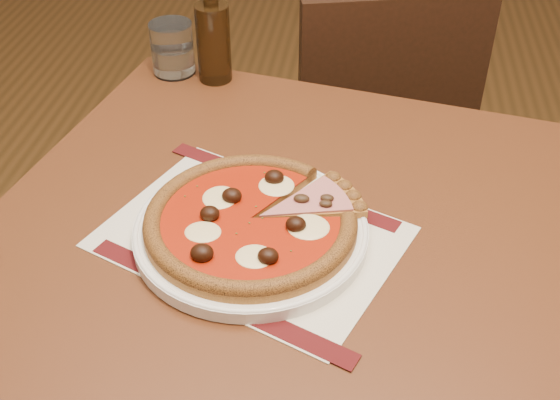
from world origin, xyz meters
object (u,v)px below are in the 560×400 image
Objects in this scene: water_glass at (172,48)px; table at (278,279)px; pizza at (250,220)px; bottle at (213,39)px; chair_far at (375,126)px; plate at (251,231)px.

table is at bearing -58.58° from water_glass.
pizza is 2.96× the size of water_glass.
pizza is at bearing -63.57° from water_glass.
pizza is at bearing -72.04° from bottle.
pizza is at bearing 62.39° from chair_far.
chair_far reaches higher than pizza.
table is 0.12m from plate.
chair_far is 2.69× the size of plate.
water_glass is at bearing 116.43° from pizza.
chair_far is (0.13, 0.71, -0.17)m from table.
water_glass is (-0.25, 0.41, 0.15)m from table.
table is at bearing 41.09° from plate.
plate is at bearing 36.97° from pizza.
chair_far is 0.81m from plate.
water_glass is 0.47× the size of bottle.
pizza reaches higher than table.
bottle is (-0.30, -0.31, 0.35)m from chair_far.
plate is 0.45m from bottle.
plate is 1.11× the size of pizza.
pizza is at bearing -143.03° from plate.
chair_far is at bearing 37.31° from water_glass.
water_glass is at bearing 169.37° from bottle.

